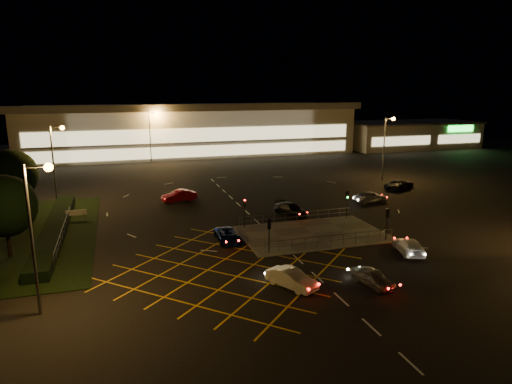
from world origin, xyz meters
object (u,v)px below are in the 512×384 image
object	(u,v)px
signal_nw	(245,207)
car_east_grey	(400,184)
car_right_silver	(370,197)
car_circ_red	(179,196)
car_near_silver	(373,277)
car_queue_white	(291,279)
car_left_blue	(227,235)
signal_ne	(347,199)
car_approach_white	(409,246)
signal_sw	(269,229)
signal_se	(387,218)
car_far_dkgrey	(291,209)

from	to	relation	value
signal_nw	car_east_grey	xyz separation A→B (m)	(26.88, 11.61, -1.64)
car_right_silver	car_circ_red	size ratio (longest dim) A/B	0.96
car_near_silver	car_circ_red	world-z (taller)	car_circ_red
car_near_silver	car_east_grey	distance (m)	35.45
car_near_silver	car_circ_red	distance (m)	32.07
car_queue_white	car_east_grey	distance (m)	38.31
car_queue_white	car_left_blue	distance (m)	11.73
car_right_silver	car_east_grey	world-z (taller)	car_right_silver
signal_ne	car_right_silver	size ratio (longest dim) A/B	0.72
car_circ_red	car_approach_white	distance (m)	30.51
car_east_grey	car_approach_white	xyz separation A→B (m)	(-14.73, -23.06, -0.07)
car_right_silver	signal_nw	bearing A→B (deg)	107.87
signal_sw	car_near_silver	bearing A→B (deg)	121.98
signal_se	car_left_blue	world-z (taller)	signal_se
signal_sw	car_east_grey	bearing A→B (deg)	-143.91
signal_nw	car_left_blue	xyz separation A→B (m)	(-2.72, -3.51, -1.76)
car_near_silver	car_queue_white	size ratio (longest dim) A/B	0.91
signal_sw	car_queue_white	size ratio (longest dim) A/B	0.76
car_right_silver	car_approach_white	world-z (taller)	car_right_silver
signal_se	signal_nw	world-z (taller)	same
car_right_silver	car_circ_red	distance (m)	24.88
car_approach_white	car_near_silver	bearing A→B (deg)	51.99
signal_sw	signal_se	distance (m)	12.00
car_queue_white	signal_ne	bearing A→B (deg)	21.19
signal_sw	signal_ne	bearing A→B (deg)	-146.35
car_near_silver	car_queue_white	distance (m)	6.18
car_queue_white	car_right_silver	distance (m)	28.43
car_queue_white	signal_se	bearing A→B (deg)	0.41
car_circ_red	signal_sw	bearing A→B (deg)	-1.27
car_circ_red	car_approach_white	xyz separation A→B (m)	(17.16, -25.23, -0.09)
signal_sw	car_left_blue	size ratio (longest dim) A/B	0.72
signal_nw	car_near_silver	bearing A→B (deg)	-72.08
signal_sw	car_east_grey	world-z (taller)	signal_sw
car_queue_white	car_right_silver	xyz separation A→B (m)	(19.22, 20.95, 0.07)
signal_sw	signal_se	xyz separation A→B (m)	(12.00, 0.00, 0.00)
signal_sw	car_left_blue	xyz separation A→B (m)	(-2.72, 4.47, -1.76)
signal_se	car_right_silver	distance (m)	15.46
signal_se	car_near_silver	bearing A→B (deg)	52.25
car_far_dkgrey	car_left_blue	bearing A→B (deg)	-164.17
car_near_silver	signal_sw	bearing A→B (deg)	108.31
signal_se	car_circ_red	size ratio (longest dim) A/B	0.69
signal_sw	car_left_blue	distance (m)	5.52
signal_ne	car_approach_white	distance (m)	11.58
car_right_silver	car_left_blue	bearing A→B (deg)	114.09
signal_nw	car_far_dkgrey	world-z (taller)	signal_nw
signal_sw	car_east_grey	distance (m)	33.30
signal_se	car_left_blue	xyz separation A→B (m)	(-14.72, 4.47, -1.76)
signal_nw	car_east_grey	bearing A→B (deg)	23.35
signal_se	car_approach_white	bearing A→B (deg)	92.37
signal_sw	car_left_blue	bearing A→B (deg)	-58.68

